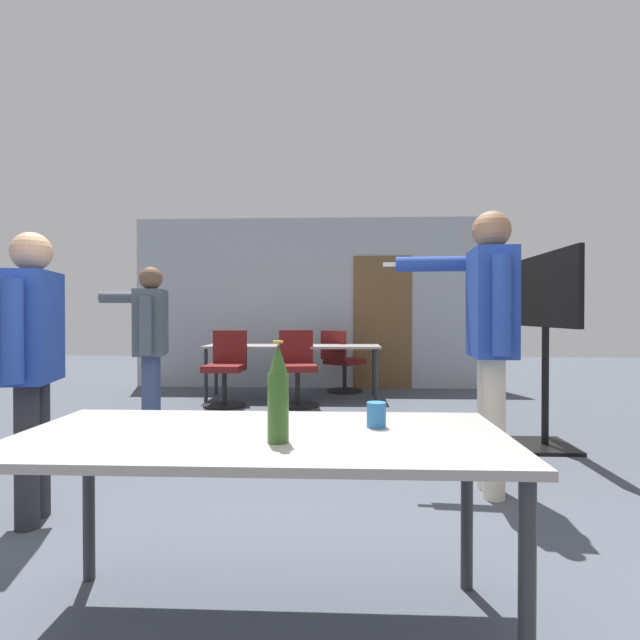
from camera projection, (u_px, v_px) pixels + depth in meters
back_wall at (314, 304)px, 7.81m from camera, size 5.54×0.12×2.65m
conference_table_near at (262, 452)px, 1.78m from camera, size 1.74×0.80×0.73m
conference_table_far at (292, 350)px, 6.78m from camera, size 2.36×0.65×0.73m
tv_screen at (546, 322)px, 4.29m from camera, size 0.44×1.29×1.67m
person_right_polo at (489, 323)px, 3.19m from camera, size 0.81×0.70×1.81m
person_far_watching at (150, 336)px, 4.63m from camera, size 0.83×0.65×1.59m
person_left_plaid at (29, 347)px, 2.74m from camera, size 0.82×0.57×1.60m
office_chair_far_left at (297, 370)px, 6.27m from camera, size 0.53×0.59×0.94m
office_chair_side_rolled at (341, 364)px, 7.31m from camera, size 0.68×0.69×0.91m
office_chair_near_pushed at (226, 370)px, 6.26m from camera, size 0.52×0.56×0.94m
beer_bottle at (278, 395)px, 1.65m from camera, size 0.07×0.07×0.34m
drink_cup at (376, 415)px, 1.87m from camera, size 0.07×0.07×0.09m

